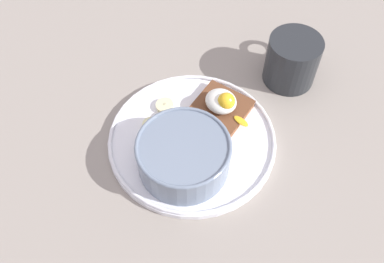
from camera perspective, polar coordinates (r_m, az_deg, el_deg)
name	(u,v)px	position (r cm, az deg, el deg)	size (l,w,h in cm)	color
ground_plane	(192,146)	(69.92, 0.00, -1.89)	(120.00, 120.00, 2.00)	gray
plate	(192,139)	(68.43, 0.00, -1.06)	(26.87, 26.87, 1.60)	white
oatmeal_bowl	(184,155)	(63.16, -1.13, -3.15)	(14.08, 14.08, 5.73)	slate
toast_slice	(222,110)	(70.85, 4.05, 2.88)	(9.58, 9.58, 1.42)	brown
poached_egg	(224,102)	(69.08, 4.28, 3.89)	(8.12, 4.81, 3.69)	white
banana_slice_front	(151,125)	(69.53, -5.48, 0.87)	(3.18, 3.23, 1.08)	beige
banana_slice_left	(168,118)	(69.78, -3.21, 1.79)	(4.17, 4.12, 1.79)	beige
banana_slice_back	(165,106)	(71.75, -3.66, 3.46)	(4.25, 4.24, 1.17)	beige
coffee_mug	(292,59)	(76.58, 13.22, 9.35)	(9.09, 11.90, 8.71)	#24272A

